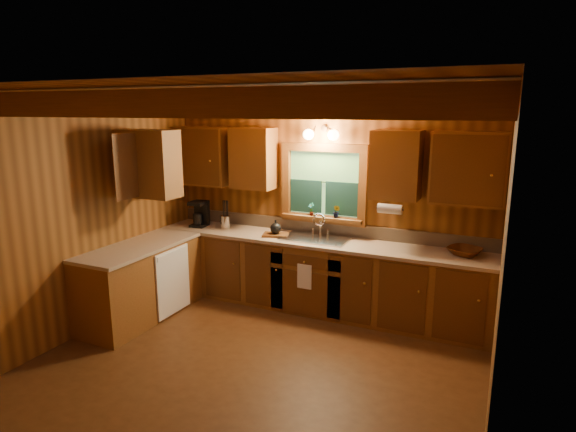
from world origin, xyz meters
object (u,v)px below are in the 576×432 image
at_px(coffee_maker, 200,214).
at_px(wicker_basket, 465,251).
at_px(cutting_board, 276,235).
at_px(sink, 315,242).

xyz_separation_m(coffee_maker, wicker_basket, (3.41, 0.06, -0.13)).
bearing_deg(cutting_board, coffee_maker, 160.60).
distance_m(cutting_board, wicker_basket, 2.24).
height_order(sink, wicker_basket, sink).
xyz_separation_m(sink, cutting_board, (-0.51, -0.07, 0.06)).
relative_size(coffee_maker, wicker_basket, 0.99).
height_order(cutting_board, wicker_basket, wicker_basket).
relative_size(sink, coffee_maker, 2.36).
xyz_separation_m(sink, wicker_basket, (1.73, 0.05, 0.09)).
bearing_deg(coffee_maker, wicker_basket, -6.29).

